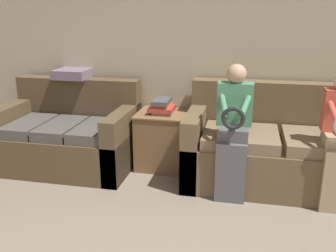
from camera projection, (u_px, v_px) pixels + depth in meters
name	position (u px, v px, depth m)	size (l,w,h in m)	color
wall_back	(229.00, 48.00, 3.96)	(7.14, 0.06, 2.55)	#BCB293
couch_main	(279.00, 150.00, 3.68)	(1.81, 0.90, 0.96)	brown
couch_side	(69.00, 137.00, 4.11)	(1.44, 0.91, 0.92)	brown
child_left_seated	(233.00, 127.00, 3.32)	(0.32, 0.38, 1.21)	#56565B
side_shelf	(163.00, 139.00, 4.08)	(0.55, 0.53, 0.61)	brown
book_stack	(162.00, 106.00, 3.97)	(0.25, 0.31, 0.15)	gray
throw_pillow	(73.00, 74.00, 4.22)	(0.37, 0.37, 0.10)	slate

